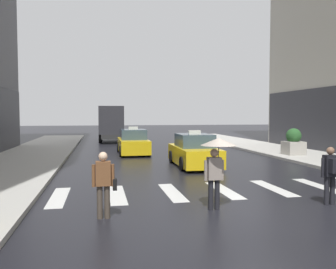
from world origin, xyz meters
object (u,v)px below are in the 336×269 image
(pedestrian_with_umbrella, at_px, (217,154))
(pedestrian_with_handbag, at_px, (104,181))
(taxi_second, at_px, (133,143))
(box_truck, at_px, (111,122))
(planter_mid_block, at_px, (293,143))
(taxi_lead, at_px, (194,152))
(pedestrian_with_backpack, at_px, (331,171))

(pedestrian_with_umbrella, distance_m, pedestrian_with_handbag, 3.05)
(taxi_second, height_order, box_truck, box_truck)
(planter_mid_block, bearing_deg, taxi_lead, -159.52)
(pedestrian_with_umbrella, bearing_deg, taxi_second, 93.85)
(pedestrian_with_umbrella, xyz_separation_m, planter_mid_block, (8.47, 10.44, -0.64))
(taxi_lead, xyz_separation_m, pedestrian_with_handbag, (-4.50, -8.09, 0.21))
(box_truck, bearing_deg, planter_mid_block, -54.65)
(pedestrian_with_handbag, bearing_deg, planter_mid_block, 43.00)
(taxi_second, relative_size, planter_mid_block, 2.84)
(taxi_lead, bearing_deg, box_truck, 101.45)
(taxi_lead, bearing_deg, taxi_second, 111.74)
(taxi_lead, distance_m, pedestrian_with_umbrella, 8.03)
(box_truck, distance_m, pedestrian_with_backpack, 25.94)
(taxi_lead, bearing_deg, planter_mid_block, 20.48)
(pedestrian_with_umbrella, distance_m, pedestrian_with_backpack, 3.37)
(taxi_second, bearing_deg, pedestrian_with_handbag, -98.18)
(taxi_lead, relative_size, box_truck, 0.60)
(pedestrian_with_backpack, xyz_separation_m, planter_mid_block, (5.15, 10.60, -0.10))
(taxi_lead, distance_m, box_truck, 17.77)
(box_truck, relative_size, pedestrian_with_backpack, 4.59)
(pedestrian_with_handbag, bearing_deg, box_truck, 87.80)
(planter_mid_block, bearing_deg, pedestrian_with_handbag, -137.00)
(taxi_second, relative_size, pedestrian_with_backpack, 2.75)
(taxi_second, bearing_deg, planter_mid_block, -20.63)
(pedestrian_with_backpack, bearing_deg, box_truck, 101.87)
(pedestrian_with_umbrella, height_order, pedestrian_with_backpack, pedestrian_with_umbrella)
(pedestrian_with_handbag, xyz_separation_m, planter_mid_block, (11.46, 10.69, -0.06))
(taxi_lead, height_order, pedestrian_with_umbrella, pedestrian_with_umbrella)
(pedestrian_with_backpack, relative_size, pedestrian_with_handbag, 1.00)
(taxi_lead, height_order, pedestrian_with_handbag, taxi_lead)
(box_truck, bearing_deg, pedestrian_with_backpack, -78.13)
(pedestrian_with_backpack, bearing_deg, pedestrian_with_handbag, -179.18)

